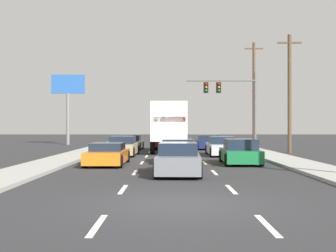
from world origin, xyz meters
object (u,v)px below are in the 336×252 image
traffic_signal_mast (225,94)px  utility_pole_mid (287,92)px  car_gray (176,160)px  car_green (238,153)px  car_navy (206,143)px  car_white (128,143)px  car_tan (121,147)px  roadside_billboard (66,96)px  car_silver (219,147)px  utility_pole_far (252,93)px  car_yellow (176,152)px  car_orange (105,154)px  box_truck (168,125)px

traffic_signal_mast → utility_pole_mid: utility_pole_mid is taller
car_gray → car_green: same height
car_navy → car_white: bearing=-173.4°
car_white → car_tan: size_ratio=0.98×
car_tan → roadside_billboard: 19.76m
car_silver → utility_pole_far: bearing=70.3°
car_silver → utility_pole_far: size_ratio=0.46×
traffic_signal_mast → car_navy: bearing=-130.1°
car_yellow → car_green: car_green is taller
car_orange → car_gray: size_ratio=1.06×
car_green → roadside_billboard: 28.50m
car_orange → car_white: bearing=90.4°
car_white → car_navy: car_white is taller
traffic_signal_mast → box_truck: bearing=-126.0°
car_navy → car_silver: 8.24m
car_navy → utility_pole_mid: utility_pole_mid is taller
car_yellow → utility_pole_far: 21.49m
car_silver → utility_pole_mid: size_ratio=0.53×
car_orange → car_navy: car_navy is taller
car_orange → car_green: bearing=3.8°
box_truck → roadside_billboard: size_ratio=1.07×
car_tan → car_orange: (-0.07, -6.94, -0.08)m
car_tan → car_green: (6.82, -6.48, -0.01)m
car_silver → car_green: size_ratio=1.16×
car_green → utility_pole_mid: utility_pole_mid is taller
car_tan → car_gray: size_ratio=0.98×
car_green → car_silver: bearing=91.2°
car_gray → utility_pole_far: bearing=72.3°
car_white → car_green: car_green is taller
car_orange → traffic_signal_mast: traffic_signal_mast is taller
utility_pole_far → roadside_billboard: utility_pole_far is taller
car_navy → utility_pole_mid: (5.54, -5.57, 3.96)m
car_tan → car_yellow: 6.54m
car_tan → traffic_signal_mast: traffic_signal_mast is taller
car_silver → box_truck: bearing=137.1°
car_white → utility_pole_mid: bearing=-21.5°
car_white → car_green: 15.86m
car_orange → car_navy: bearing=67.0°
box_truck → car_silver: bearing=-42.9°
car_tan → roadside_billboard: size_ratio=0.56×
car_gray → utility_pole_mid: size_ratio=0.49×
car_orange → utility_pole_mid: size_ratio=0.52×
utility_pole_mid → car_gray: bearing=-120.7°
roadside_billboard → car_gray: bearing=-69.0°
car_yellow → utility_pole_far: bearing=67.6°
traffic_signal_mast → roadside_billboard: 17.53m
box_truck → car_navy: box_truck is taller
car_tan → utility_pole_mid: utility_pole_mid is taller
car_yellow → roadside_billboard: size_ratio=0.61×
car_gray → car_navy: (3.03, 20.01, -0.04)m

